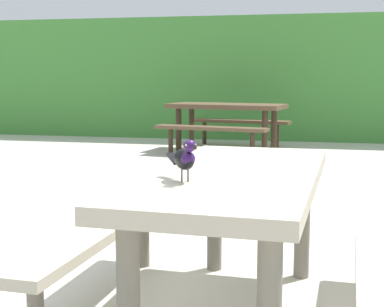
% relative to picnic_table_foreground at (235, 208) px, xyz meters
% --- Properties ---
extents(hedge_wall, '(28.00, 2.20, 2.25)m').
position_rel_picnic_table_foreground_xyz_m(hedge_wall, '(-0.23, 8.93, 0.57)').
color(hedge_wall, '#428438').
rests_on(hedge_wall, ground).
extents(picnic_table_foreground, '(1.76, 1.84, 0.74)m').
position_rel_picnic_table_foreground_xyz_m(picnic_table_foreground, '(0.00, 0.00, 0.00)').
color(picnic_table_foreground, '#B2A893').
rests_on(picnic_table_foreground, ground).
extents(bird_grackle, '(0.19, 0.25, 0.18)m').
position_rel_picnic_table_foreground_xyz_m(bird_grackle, '(-0.16, -0.34, 0.29)').
color(bird_grackle, black).
rests_on(bird_grackle, picnic_table_foreground).
extents(picnic_table_mid_left, '(1.98, 1.95, 0.74)m').
position_rel_picnic_table_foreground_xyz_m(picnic_table_mid_left, '(-1.06, 6.31, 0.00)').
color(picnic_table_mid_left, brown).
rests_on(picnic_table_mid_left, ground).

